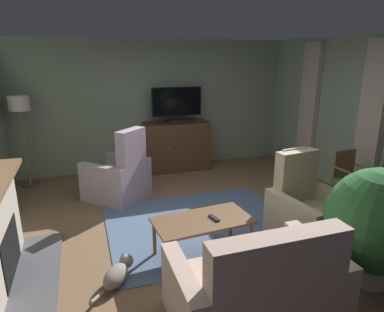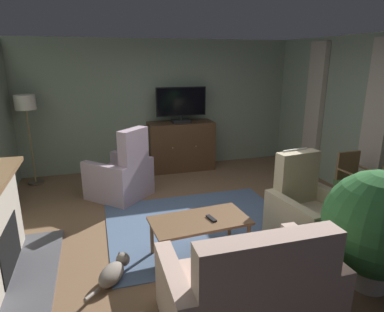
{
  "view_description": "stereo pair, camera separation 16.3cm",
  "coord_description": "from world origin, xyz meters",
  "px_view_note": "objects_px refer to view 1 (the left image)",
  "views": [
    {
      "loc": [
        -1.47,
        -3.9,
        2.25
      ],
      "look_at": [
        -0.1,
        0.21,
        0.98
      ],
      "focal_mm": 31.37,
      "sensor_mm": 36.0,
      "label": 1
    },
    {
      "loc": [
        -1.31,
        -3.94,
        2.25
      ],
      "look_at": [
        -0.1,
        0.21,
        0.98
      ],
      "focal_mm": 31.37,
      "sensor_mm": 36.0,
      "label": 2
    }
  ],
  "objects_px": {
    "armchair_near_window": "(309,214)",
    "armchair_beside_cabinet": "(119,177)",
    "television": "(177,104)",
    "tv_remote": "(214,218)",
    "sofa_floral": "(258,290)",
    "side_chair_nearest_door": "(349,178)",
    "coffee_table": "(202,223)",
    "potted_plant_small_fern_corner": "(380,222)",
    "tv_cabinet": "(177,147)",
    "cat": "(118,273)",
    "floor_lamp": "(20,112)"
  },
  "relations": [
    {
      "from": "armchair_near_window",
      "to": "cat",
      "type": "bearing_deg",
      "value": -176.43
    },
    {
      "from": "television",
      "to": "sofa_floral",
      "type": "bearing_deg",
      "value": -96.72
    },
    {
      "from": "tv_remote",
      "to": "coffee_table",
      "type": "bearing_deg",
      "value": 63.49
    },
    {
      "from": "coffee_table",
      "to": "tv_remote",
      "type": "height_order",
      "value": "tv_remote"
    },
    {
      "from": "tv_remote",
      "to": "side_chair_nearest_door",
      "type": "bearing_deg",
      "value": -89.57
    },
    {
      "from": "armchair_near_window",
      "to": "armchair_beside_cabinet",
      "type": "bearing_deg",
      "value": 136.19
    },
    {
      "from": "potted_plant_small_fern_corner",
      "to": "floor_lamp",
      "type": "xyz_separation_m",
      "value": [
        -3.7,
        4.12,
        0.65
      ]
    },
    {
      "from": "television",
      "to": "sofa_floral",
      "type": "relative_size",
      "value": 0.69
    },
    {
      "from": "coffee_table",
      "to": "cat",
      "type": "distance_m",
      "value": 1.06
    },
    {
      "from": "potted_plant_small_fern_corner",
      "to": "cat",
      "type": "relative_size",
      "value": 2.15
    },
    {
      "from": "tv_remote",
      "to": "side_chair_nearest_door",
      "type": "distance_m",
      "value": 2.46
    },
    {
      "from": "television",
      "to": "sofa_floral",
      "type": "xyz_separation_m",
      "value": [
        -0.5,
        -4.25,
        -1.04
      ]
    },
    {
      "from": "television",
      "to": "coffee_table",
      "type": "relative_size",
      "value": 0.87
    },
    {
      "from": "armchair_near_window",
      "to": "floor_lamp",
      "type": "distance_m",
      "value": 4.92
    },
    {
      "from": "tv_cabinet",
      "to": "cat",
      "type": "distance_m",
      "value": 3.75
    },
    {
      "from": "sofa_floral",
      "to": "side_chair_nearest_door",
      "type": "relative_size",
      "value": 1.59
    },
    {
      "from": "cat",
      "to": "potted_plant_small_fern_corner",
      "type": "bearing_deg",
      "value": -18.21
    },
    {
      "from": "tv_remote",
      "to": "sofa_floral",
      "type": "xyz_separation_m",
      "value": [
        -0.03,
        -1.09,
        -0.15
      ]
    },
    {
      "from": "armchair_beside_cabinet",
      "to": "tv_cabinet",
      "type": "bearing_deg",
      "value": 41.31
    },
    {
      "from": "tv_cabinet",
      "to": "floor_lamp",
      "type": "relative_size",
      "value": 0.81
    },
    {
      "from": "floor_lamp",
      "to": "side_chair_nearest_door",
      "type": "bearing_deg",
      "value": -28.94
    },
    {
      "from": "armchair_near_window",
      "to": "armchair_beside_cabinet",
      "type": "height_order",
      "value": "armchair_beside_cabinet"
    },
    {
      "from": "tv_remote",
      "to": "side_chair_nearest_door",
      "type": "height_order",
      "value": "side_chair_nearest_door"
    },
    {
      "from": "sofa_floral",
      "to": "floor_lamp",
      "type": "distance_m",
      "value": 4.93
    },
    {
      "from": "side_chair_nearest_door",
      "to": "coffee_table",
      "type": "bearing_deg",
      "value": -168.94
    },
    {
      "from": "side_chair_nearest_door",
      "to": "floor_lamp",
      "type": "distance_m",
      "value": 5.48
    },
    {
      "from": "potted_plant_small_fern_corner",
      "to": "cat",
      "type": "distance_m",
      "value": 2.69
    },
    {
      "from": "television",
      "to": "tv_remote",
      "type": "distance_m",
      "value": 3.32
    },
    {
      "from": "armchair_beside_cabinet",
      "to": "potted_plant_small_fern_corner",
      "type": "xyz_separation_m",
      "value": [
        2.21,
        -3.04,
        0.34
      ]
    },
    {
      "from": "armchair_near_window",
      "to": "potted_plant_small_fern_corner",
      "type": "height_order",
      "value": "potted_plant_small_fern_corner"
    },
    {
      "from": "coffee_table",
      "to": "side_chair_nearest_door",
      "type": "relative_size",
      "value": 1.27
    },
    {
      "from": "cat",
      "to": "sofa_floral",
      "type": "bearing_deg",
      "value": -40.41
    },
    {
      "from": "coffee_table",
      "to": "tv_remote",
      "type": "relative_size",
      "value": 6.8
    },
    {
      "from": "armchair_near_window",
      "to": "side_chair_nearest_door",
      "type": "relative_size",
      "value": 1.22
    },
    {
      "from": "tv_remote",
      "to": "cat",
      "type": "height_order",
      "value": "tv_remote"
    },
    {
      "from": "armchair_beside_cabinet",
      "to": "floor_lamp",
      "type": "xyz_separation_m",
      "value": [
        -1.49,
        1.08,
        0.99
      ]
    },
    {
      "from": "potted_plant_small_fern_corner",
      "to": "tv_cabinet",
      "type": "bearing_deg",
      "value": 102.03
    },
    {
      "from": "sofa_floral",
      "to": "armchair_beside_cabinet",
      "type": "xyz_separation_m",
      "value": [
        -0.81,
        3.15,
        0.03
      ]
    },
    {
      "from": "sofa_floral",
      "to": "armchair_beside_cabinet",
      "type": "height_order",
      "value": "armchair_beside_cabinet"
    },
    {
      "from": "sofa_floral",
      "to": "side_chair_nearest_door",
      "type": "distance_m",
      "value": 2.93
    },
    {
      "from": "tv_cabinet",
      "to": "armchair_beside_cabinet",
      "type": "bearing_deg",
      "value": -138.69
    },
    {
      "from": "tv_cabinet",
      "to": "tv_remote",
      "type": "height_order",
      "value": "tv_cabinet"
    },
    {
      "from": "coffee_table",
      "to": "armchair_near_window",
      "type": "bearing_deg",
      "value": -1.35
    },
    {
      "from": "tv_cabinet",
      "to": "side_chair_nearest_door",
      "type": "distance_m",
      "value": 3.31
    },
    {
      "from": "sofa_floral",
      "to": "armchair_beside_cabinet",
      "type": "distance_m",
      "value": 3.25
    },
    {
      "from": "television",
      "to": "cat",
      "type": "bearing_deg",
      "value": -115.68
    },
    {
      "from": "coffee_table",
      "to": "side_chair_nearest_door",
      "type": "xyz_separation_m",
      "value": [
        2.53,
        0.49,
        0.08
      ]
    },
    {
      "from": "coffee_table",
      "to": "side_chair_nearest_door",
      "type": "height_order",
      "value": "side_chair_nearest_door"
    },
    {
      "from": "coffee_table",
      "to": "sofa_floral",
      "type": "bearing_deg",
      "value": -85.06
    },
    {
      "from": "armchair_beside_cabinet",
      "to": "floor_lamp",
      "type": "relative_size",
      "value": 0.73
    }
  ]
}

